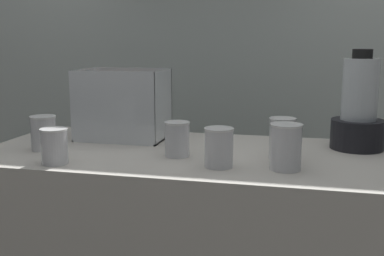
{
  "coord_description": "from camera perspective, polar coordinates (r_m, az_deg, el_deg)",
  "views": [
    {
      "loc": [
        0.35,
        -1.48,
        1.27
      ],
      "look_at": [
        0.0,
        0.0,
        0.98
      ],
      "focal_mm": 44.12,
      "sensor_mm": 36.0,
      "label": 1
    }
  ],
  "objects": [
    {
      "name": "juice_cup_mango_far_left",
      "position": [
        1.66,
        -17.5,
        -0.74
      ],
      "size": [
        0.09,
        0.09,
        0.12
      ],
      "color": "white",
      "rests_on": "counter"
    },
    {
      "name": "blender_pitcher",
      "position": [
        1.68,
        19.5,
        1.86
      ],
      "size": [
        0.18,
        0.18,
        0.34
      ],
      "color": "black",
      "rests_on": "counter"
    },
    {
      "name": "carrot_display_bin",
      "position": [
        1.79,
        -8.45,
        1.31
      ],
      "size": [
        0.32,
        0.22,
        0.26
      ],
      "color": "white",
      "rests_on": "counter"
    },
    {
      "name": "juice_cup_beet_middle",
      "position": [
        1.5,
        -1.8,
        -1.49
      ],
      "size": [
        0.08,
        0.08,
        0.11
      ],
      "color": "white",
      "rests_on": "counter"
    },
    {
      "name": "juice_cup_carrot_far_right",
      "position": [
        1.49,
        10.84,
        -1.5
      ],
      "size": [
        0.08,
        0.08,
        0.13
      ],
      "color": "white",
      "rests_on": "counter"
    },
    {
      "name": "juice_cup_carrot_right",
      "position": [
        1.37,
        3.27,
        -2.58
      ],
      "size": [
        0.09,
        0.09,
        0.12
      ],
      "color": "white",
      "rests_on": "counter"
    },
    {
      "name": "juice_cup_orange_left",
      "position": [
        1.47,
        -16.28,
        -2.31
      ],
      "size": [
        0.08,
        0.08,
        0.11
      ],
      "color": "white",
      "rests_on": "counter"
    },
    {
      "name": "juice_cup_beet_rightmost",
      "position": [
        1.37,
        11.26,
        -2.64
      ],
      "size": [
        0.09,
        0.09,
        0.13
      ],
      "color": "white",
      "rests_on": "counter"
    },
    {
      "name": "back_wall_unit",
      "position": [
        2.27,
        4.39,
        10.66
      ],
      "size": [
        2.6,
        0.24,
        2.5
      ],
      "color": "silver",
      "rests_on": "ground_plane"
    }
  ]
}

